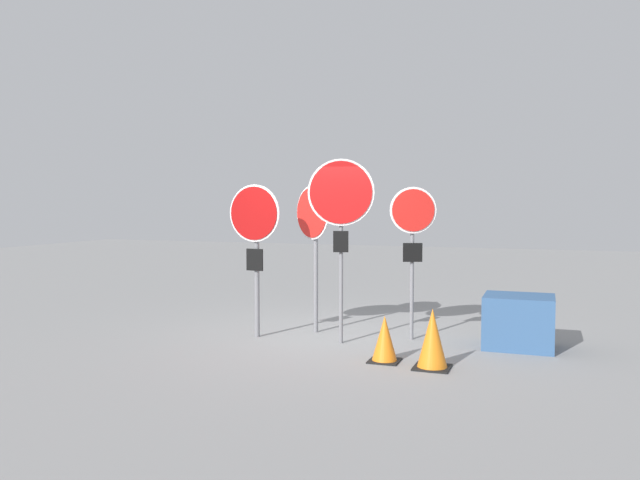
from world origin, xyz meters
TOP-DOWN VIEW (x-y plane):
  - ground_plane at (0.00, 0.00)m, footprint 40.00×40.00m
  - stop_sign_0 at (-1.03, -0.35)m, footprint 0.84×0.17m
  - stop_sign_1 at (-0.35, 0.27)m, footprint 0.70×0.48m
  - stop_sign_2 at (0.29, -0.32)m, footprint 0.92×0.25m
  - stop_sign_3 at (1.19, 0.27)m, footprint 0.64×0.26m
  - traffic_cone_0 at (1.12, -1.07)m, footprint 0.38×0.38m
  - traffic_cone_1 at (1.73, -1.19)m, footprint 0.43×0.43m
  - storage_crate at (2.67, 0.29)m, footprint 0.93×0.79m

SIDE VIEW (x-z plane):
  - ground_plane at x=0.00m, z-range 0.00..0.00m
  - traffic_cone_0 at x=1.12m, z-range 0.00..0.58m
  - traffic_cone_1 at x=1.73m, z-range 0.00..0.72m
  - storage_crate at x=2.67m, z-range 0.00..0.72m
  - stop_sign_0 at x=-1.03m, z-range 0.48..2.75m
  - stop_sign_3 at x=1.19m, z-range 0.54..2.77m
  - stop_sign_1 at x=-0.35m, z-range 0.53..2.79m
  - stop_sign_2 at x=0.29m, z-range 0.67..3.28m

